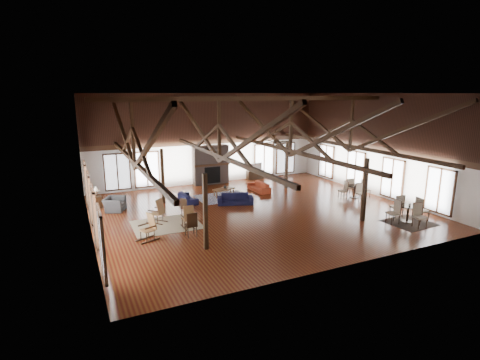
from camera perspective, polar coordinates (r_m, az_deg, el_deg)
name	(u,v)px	position (r m, az deg, el deg)	size (l,w,h in m)	color
floor	(256,211)	(19.61, 2.42, -4.74)	(16.00, 16.00, 0.00)	#5A2D12
ceiling	(257,93)	(18.67, 2.60, 13.07)	(16.00, 14.00, 0.02)	black
wall_back	(208,139)	(25.27, -4.83, 6.24)	(16.00, 0.02, 6.00)	silver
wall_front	(351,184)	(13.21, 16.55, -0.63)	(16.00, 0.02, 6.00)	silver
wall_left	(86,167)	(16.86, -22.45, 1.82)	(0.02, 14.00, 6.00)	silver
wall_right	(376,145)	(23.64, 20.08, 5.01)	(0.02, 14.00, 6.00)	silver
roof_truss	(257,134)	(18.77, 2.53, 7.04)	(15.60, 14.07, 3.14)	#301E0D
post_grid	(256,183)	(19.20, 2.46, -0.41)	(8.16, 7.16, 3.05)	#301E0D
fireplace	(211,165)	(25.23, -4.49, 2.30)	(2.50, 0.69, 2.60)	brown
ceiling_fan	(275,142)	(18.17, 5.39, 5.86)	(1.60, 1.60, 0.75)	black
sofa_navy_front	(235,199)	(20.74, -0.73, -2.90)	(1.97, 0.77, 0.57)	black
sofa_navy_left	(188,198)	(21.32, -7.96, -2.68)	(0.67, 1.73, 0.50)	#131435
sofa_orange	(259,187)	(23.47, 2.89, -1.05)	(0.72, 1.85, 0.54)	#A5391F
coffee_table	(224,189)	(22.21, -2.49, -1.45)	(1.41, 1.04, 0.49)	brown
vase	(225,187)	(22.22, -2.31, -1.00)	(0.20, 0.20, 0.21)	#B2B2B2
armchair	(115,204)	(20.62, -18.58, -3.51)	(0.95, 1.09, 0.71)	#303032
side_table_lamp	(97,199)	(21.43, -20.96, -2.79)	(0.47, 0.47, 1.21)	black
rocking_chair_a	(158,212)	(18.12, -12.34, -4.72)	(0.98, 1.00, 1.18)	brown
rocking_chair_b	(188,218)	(17.17, -7.89, -5.68)	(0.49, 0.86, 1.10)	brown
rocking_chair_c	(149,227)	(16.20, -13.65, -7.00)	(1.01, 0.78, 1.16)	brown
side_chair_a	(185,206)	(18.75, -8.39, -3.93)	(0.56, 0.56, 0.96)	black
side_chair_b	(191,223)	(16.11, -7.41, -6.50)	(0.47, 0.47, 1.10)	black
cafe_table_near	(408,211)	(19.53, 24.23, -4.28)	(2.21, 2.21, 1.13)	black
cafe_table_far	(354,189)	(22.92, 17.05, -1.37)	(1.97, 1.97, 1.01)	black
cup_near	(410,205)	(19.41, 24.43, -3.48)	(0.12, 0.12, 0.09)	#B2B2B2
cup_far	(355,185)	(22.83, 17.19, -0.72)	(0.14, 0.14, 0.11)	#B2B2B2
tv_console	(255,174)	(26.84, 2.32, 0.85)	(1.22, 0.46, 0.61)	black
television	(255,167)	(26.74, 2.37, 2.05)	(0.93, 0.12, 0.54)	#B2B2B2
rug_tan	(166,225)	(17.94, -11.14, -6.70)	(3.05, 2.40, 0.01)	tan
rug_navy	(223,197)	(22.14, -2.66, -2.63)	(2.98, 2.23, 0.01)	#1C214F
rug_dark	(409,223)	(19.60, 24.37, -5.94)	(2.03, 1.84, 0.01)	black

